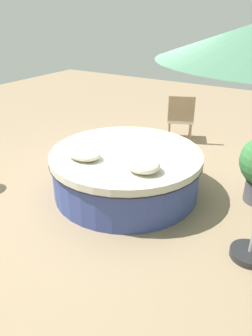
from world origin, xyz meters
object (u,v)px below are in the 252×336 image
object	(u,v)px
throw_pillow_0	(84,154)
throw_pillow_1	(143,165)
patio_chair	(181,115)
round_bed	(126,171)

from	to	relation	value
throw_pillow_0	throw_pillow_1	bearing A→B (deg)	6.37
throw_pillow_0	patio_chair	size ratio (longest dim) A/B	0.51
throw_pillow_0	patio_chair	world-z (taller)	patio_chair
throw_pillow_1	patio_chair	world-z (taller)	patio_chair
round_bed	throw_pillow_1	distance (m)	0.77
round_bed	patio_chair	world-z (taller)	patio_chair
throw_pillow_0	patio_chair	xyz separation A→B (m)	(0.21, 2.88, -0.17)
round_bed	throw_pillow_1	bearing A→B (deg)	-38.83
throw_pillow_1	patio_chair	distance (m)	2.86
patio_chair	throw_pillow_1	bearing A→B (deg)	-99.11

